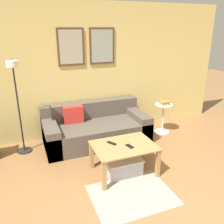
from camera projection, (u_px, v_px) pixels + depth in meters
The scene contains 10 objects.
wall_back at pixel (95, 70), 4.66m from camera, with size 5.60×0.09×2.55m.
area_rug at pixel (132, 195), 3.14m from camera, with size 1.07×0.82×0.01m, color #A39989.
couch at pixel (96, 129), 4.53m from camera, with size 1.94×0.91×0.71m.
coffee_table at pixel (124, 150), 3.51m from camera, with size 0.91×0.66×0.46m.
storage_bin at pixel (122, 165), 3.59m from camera, with size 0.54×0.41×0.25m.
floor_lamp at pixel (17, 98), 3.79m from camera, with size 0.26×0.46×1.63m.
side_table at pixel (163, 116), 4.89m from camera, with size 0.36×0.36×0.62m.
book_stack at pixel (164, 103), 4.78m from camera, with size 0.20×0.19×0.08m.
remote_control at pixel (112, 143), 3.52m from camera, with size 0.04×0.15×0.02m, color black.
cell_phone at pixel (130, 146), 3.45m from camera, with size 0.07×0.14×0.01m, color black.
Camera 1 is at (-1.40, -1.55, 2.11)m, focal length 38.00 mm.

